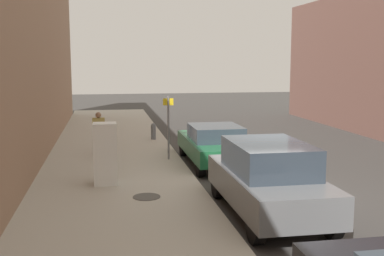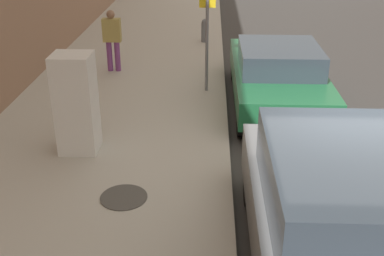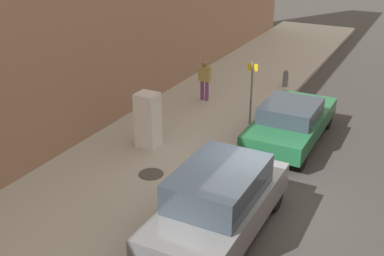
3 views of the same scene
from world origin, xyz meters
TOP-DOWN VIEW (x-y plane):
  - ground_plane at (0.00, 0.00)m, footprint 80.00×80.00m
  - sidewalk_slab at (-4.13, 0.00)m, footprint 4.71×44.00m
  - discarded_refrigerator at (-4.41, 1.58)m, footprint 0.65×0.61m
  - manhole_cover at (-3.39, 0.06)m, footprint 0.70×0.70m
  - street_sign_post at (-2.23, 4.65)m, footprint 0.36×0.07m
  - fire_hydrant at (-2.34, 9.03)m, footprint 0.22×0.22m
  - pedestrian_walking_far at (-4.65, 6.02)m, footprint 0.45×0.22m
  - parked_suv_gray at (-0.68, -1.41)m, footprint 1.90×4.49m
  - parked_sedan_green at (-0.68, 4.23)m, footprint 1.90×4.56m

SIDE VIEW (x-z plane):
  - ground_plane at x=0.00m, z-range 0.00..0.00m
  - sidewalk_slab at x=-4.13m, z-range 0.00..0.16m
  - manhole_cover at x=-3.39m, z-range 0.16..0.18m
  - fire_hydrant at x=-2.34m, z-range 0.17..0.89m
  - parked_sedan_green at x=-0.68m, z-range 0.03..1.43m
  - parked_suv_gray at x=-0.68m, z-range 0.03..1.77m
  - discarded_refrigerator at x=-4.41m, z-range 0.16..1.90m
  - pedestrian_walking_far at x=-4.65m, z-range 0.27..1.84m
  - street_sign_post at x=-2.23m, z-range 0.31..2.53m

